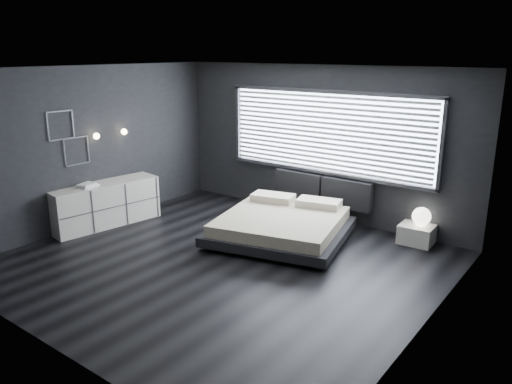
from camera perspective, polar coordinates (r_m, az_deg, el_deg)
The scene contains 12 objects.
room at distance 7.06m, azimuth -4.15°, elevation 2.38°, with size 6.04×6.00×2.80m.
window at distance 9.08m, azimuth 8.09°, elevation 6.68°, with size 4.14×0.09×1.52m.
headboard at distance 9.27m, azimuth 7.56°, elevation 0.30°, with size 1.96×0.16×0.52m.
sconce_near at distance 9.17m, azimuth -17.78°, elevation 6.10°, with size 0.18×0.11×0.11m.
sconce_far at distance 9.52m, azimuth -14.85°, elevation 6.68°, with size 0.18×0.11×0.11m.
wall_art_upper at distance 8.88m, azimuth -21.42°, elevation 7.10°, with size 0.01×0.48×0.48m.
wall_art_lower at distance 9.09m, azimuth -19.79°, elevation 4.43°, with size 0.01×0.48×0.48m.
bed at distance 8.30m, azimuth 2.95°, elevation -3.76°, with size 2.52×2.45×0.54m.
nightstand at distance 8.56m, azimuth 17.86°, elevation -4.62°, with size 0.53×0.44×0.31m, color silver.
orb_lamp at distance 8.49m, azimuth 18.39°, elevation -2.67°, with size 0.30×0.30×0.30m, color white.
dresser at distance 9.33m, azimuth -16.84°, elevation -1.33°, with size 0.83×2.00×0.78m.
book_stack at distance 9.05m, azimuth -18.72°, elevation 0.74°, with size 0.28×0.35×0.06m.
Camera 1 is at (4.52, -5.16, 3.06)m, focal length 35.00 mm.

